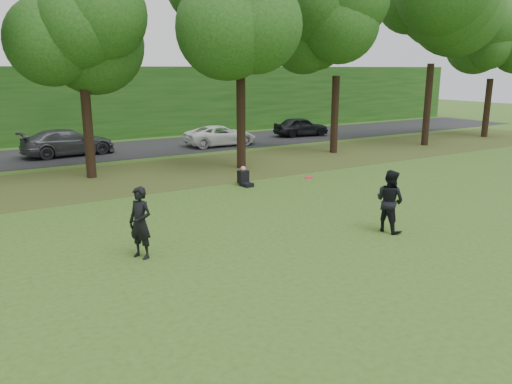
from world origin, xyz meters
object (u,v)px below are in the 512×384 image
at_px(player_left, 140,223).
at_px(seated_person, 244,178).
at_px(frisbee, 309,177).
at_px(player_right, 390,201).

bearing_deg(player_left, seated_person, 102.34).
bearing_deg(frisbee, seated_person, 74.75).
bearing_deg(player_left, frisbee, 46.50).
distance_m(player_left, frisbee, 4.83).
height_order(player_right, frisbee, player_right).
relative_size(frisbee, seated_person, 0.42).
xyz_separation_m(player_left, frisbee, (4.60, -1.15, 0.91)).
height_order(player_left, player_right, player_right).
relative_size(player_right, seated_person, 2.31).
bearing_deg(seated_person, player_left, -140.01).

